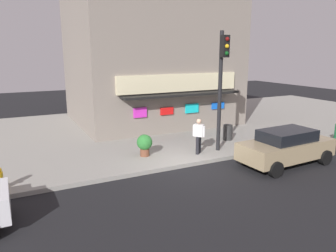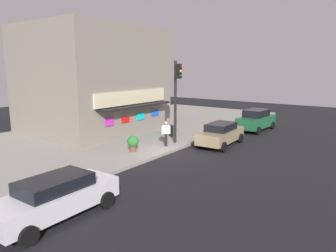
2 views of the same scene
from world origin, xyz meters
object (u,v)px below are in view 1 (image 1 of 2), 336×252
object	(u,v)px
trash_can	(228,132)
traffic_light	(222,76)
potted_plant_by_doorway	(145,144)
parked_car_tan	(286,147)
pedestrian	(199,135)

from	to	relation	value
trash_can	traffic_light	bearing A→B (deg)	-137.49
potted_plant_by_doorway	parked_car_tan	bearing A→B (deg)	-32.76
trash_can	potted_plant_by_doorway	world-z (taller)	potted_plant_by_doorway
potted_plant_by_doorway	parked_car_tan	world-z (taller)	parked_car_tan
pedestrian	potted_plant_by_doorway	bearing A→B (deg)	161.91
trash_can	pedestrian	distance (m)	2.97
trash_can	pedestrian	bearing A→B (deg)	-153.15
traffic_light	potted_plant_by_doorway	bearing A→B (deg)	166.48
trash_can	parked_car_tan	bearing A→B (deg)	-87.73
traffic_light	parked_car_tan	bearing A→B (deg)	-55.84
traffic_light	trash_can	bearing A→B (deg)	42.51
traffic_light	pedestrian	distance (m)	2.82
traffic_light	parked_car_tan	world-z (taller)	traffic_light
pedestrian	parked_car_tan	size ratio (longest dim) A/B	0.38
traffic_light	trash_can	xyz separation A→B (m)	(1.52, 1.39, -3.07)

